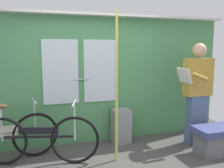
% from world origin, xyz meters
% --- Properties ---
extents(train_door_wall, '(5.09, 0.28, 2.28)m').
position_xyz_m(train_door_wall, '(-0.01, 1.12, 1.19)').
color(train_door_wall, '#4C8C56').
rests_on(train_door_wall, ground_plane).
extents(bicycle_near_door, '(1.72, 0.59, 0.93)m').
position_xyz_m(bicycle_near_door, '(-0.95, 0.47, 0.38)').
color(bicycle_near_door, black).
rests_on(bicycle_near_door, ground_plane).
extents(bicycle_leaning_behind, '(1.64, 0.44, 0.91)m').
position_xyz_m(bicycle_leaning_behind, '(-1.47, 0.69, 0.38)').
color(bicycle_leaning_behind, black).
rests_on(bicycle_leaning_behind, ground_plane).
extents(passenger_reading_newspaper, '(0.58, 0.52, 1.79)m').
position_xyz_m(passenger_reading_newspaper, '(1.75, 0.48, 0.95)').
color(passenger_reading_newspaper, slate).
rests_on(passenger_reading_newspaper, ground_plane).
extents(trash_bin_by_wall, '(0.32, 0.28, 0.61)m').
position_xyz_m(trash_bin_by_wall, '(0.48, 0.91, 0.31)').
color(trash_bin_by_wall, gray).
rests_on(trash_bin_by_wall, ground_plane).
extents(handrail_pole, '(0.04, 0.04, 2.24)m').
position_xyz_m(handrail_pole, '(0.17, 0.24, 1.12)').
color(handrail_pole, '#C6C14C').
rests_on(handrail_pole, ground_plane).
extents(bench_seat_corner, '(0.70, 0.44, 0.45)m').
position_xyz_m(bench_seat_corner, '(1.78, -0.02, 0.24)').
color(bench_seat_corner, '#3D477F').
rests_on(bench_seat_corner, ground_plane).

